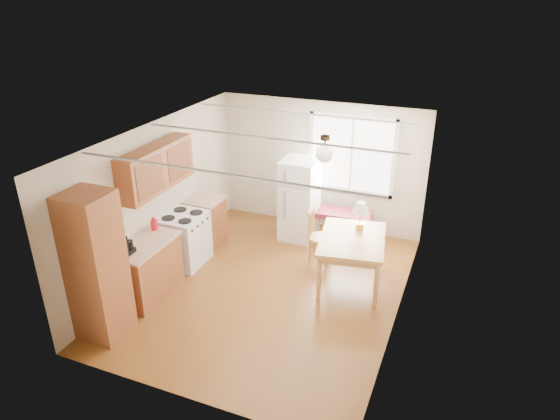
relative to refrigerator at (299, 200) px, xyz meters
The scene contains 11 objects.
room_shell 1.90m from the refrigerator, 84.26° to the right, with size 4.60×5.60×2.62m.
kitchen_run 2.90m from the refrigerator, 121.84° to the right, with size 0.65×3.40×2.20m.
window_unit 1.27m from the refrigerator, 39.33° to the left, with size 1.64×0.05×1.51m.
pendant_light 2.23m from the refrigerator, 58.30° to the right, with size 0.26×0.26×0.40m.
refrigerator is the anchor object (origin of this frame).
bench 0.78m from the refrigerator, 16.44° to the left, with size 1.27×0.53×0.57m.
dining_table 1.79m from the refrigerator, 42.19° to the right, with size 1.20×1.47×0.83m.
chair 0.89m from the refrigerator, 50.65° to the right, with size 0.42×0.42×0.95m.
table_lamp 1.65m from the refrigerator, 32.74° to the right, with size 0.27×0.27×0.47m.
coffee_maker 3.41m from the refrigerator, 116.83° to the right, with size 0.16×0.21×0.32m.
kettle 2.77m from the refrigerator, 126.05° to the right, with size 0.11×0.11×0.22m.
Camera 1 is at (2.67, -6.18, 4.48)m, focal length 32.00 mm.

